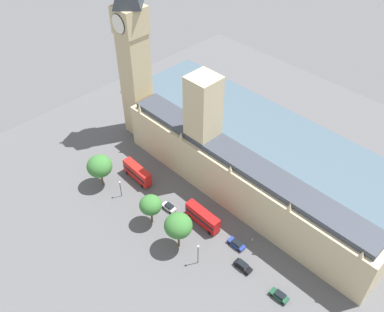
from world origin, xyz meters
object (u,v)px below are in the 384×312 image
Objects in this scene: car_blue_opposite_hall at (237,244)px; street_lamp_slot_11 at (198,251)px; plane_tree_far_end at (178,226)px; double_decker_bus_by_river_gate at (203,217)px; plane_tree_under_trees at (151,205)px; street_lamp_slot_10 at (120,186)px; clock_tower at (133,51)px; parliament_building at (235,174)px; double_decker_bus_kerbside at (137,172)px; car_dark_green_midblock at (279,296)px; car_white_near_tower at (169,207)px; plane_tree_corner at (100,166)px; car_black_trailing at (243,266)px; pedestrian_leading at (252,241)px.

street_lamp_slot_11 is at bearing 162.32° from car_blue_opposite_hall.
street_lamp_slot_11 is at bearing 89.12° from plane_tree_far_end.
car_blue_opposite_hall is at bearing 135.50° from plane_tree_far_end.
double_decker_bus_by_river_gate is 1.16× the size of plane_tree_under_trees.
clock_tower is at bearing -139.24° from street_lamp_slot_10.
parliament_building is 31.74m from street_lamp_slot_10.
parliament_building reaches higher than car_blue_opposite_hall.
plane_tree_far_end reaches higher than street_lamp_slot_11.
parliament_building reaches higher than street_lamp_slot_10.
car_blue_opposite_hall is 16.02m from plane_tree_far_end.
plane_tree_under_trees is (7.52, 15.29, 3.96)m from double_decker_bus_kerbside.
car_white_near_tower is at bearing 87.12° from car_dark_green_midblock.
car_dark_green_midblock is (16.17, 27.91, -7.89)m from parliament_building.
plane_tree_corner is 38.22m from street_lamp_slot_11.
car_dark_green_midblock is (17.14, 70.04, -27.93)m from clock_tower.
car_blue_opposite_hall is (-0.97, 10.98, -1.74)m from double_decker_bus_by_river_gate.
street_lamp_slot_10 is (10.11, -33.84, 3.17)m from car_blue_opposite_hall.
double_decker_bus_kerbside is 0.98× the size of plane_tree_far_end.
double_decker_bus_kerbside reaches higher than car_white_near_tower.
double_decker_bus_kerbside reaches higher than car_dark_green_midblock.
plane_tree_under_trees reaches higher than car_black_trailing.
plane_tree_under_trees is at bearing 66.08° from double_decker_bus_kerbside.
car_dark_green_midblock is at bearing 84.57° from double_decker_bus_by_river_gate.
plane_tree_far_end is (23.50, 43.85, -20.94)m from clock_tower.
street_lamp_slot_10 is (7.60, 2.14, 1.43)m from double_decker_bus_kerbside.
street_lamp_slot_10 is at bearing 113.04° from car_white_near_tower.
street_lamp_slot_10 is (23.33, 20.11, -24.76)m from clock_tower.
car_black_trailing is at bearing 46.79° from parliament_building.
plane_tree_under_trees is 0.90× the size of plane_tree_corner.
parliament_building reaches higher than pedestrian_leading.
parliament_building is 11.82× the size of street_lamp_slot_11.
plane_tree_far_end reaches higher than car_blue_opposite_hall.
clock_tower is 6.12× the size of plane_tree_under_trees.
car_black_trailing is at bearing -92.44° from car_white_near_tower.
car_blue_opposite_hall is at bearing 106.63° from street_lamp_slot_10.
car_white_near_tower is at bearing -89.67° from car_black_trailing.
double_decker_bus_kerbside is at bearing -106.71° from plane_tree_far_end.
car_blue_opposite_hall is at bearing 105.00° from plane_tree_corner.
double_decker_bus_kerbside is 15.28m from car_white_near_tower.
plane_tree_under_trees reaches higher than street_lamp_slot_10.
car_dark_green_midblock is 0.78× the size of street_lamp_slot_10.
car_white_near_tower is 19.14m from street_lamp_slot_11.
street_lamp_slot_11 is at bearing 88.84° from plane_tree_under_trees.
car_white_near_tower and car_black_trailing have the same top height.
car_dark_green_midblock is 58.27m from plane_tree_corner.
street_lamp_slot_11 reaches higher than double_decker_bus_by_river_gate.
parliament_building is at bearing -31.89° from car_white_near_tower.
street_lamp_slot_11 is (6.47, -19.35, 3.78)m from car_dark_green_midblock.
clock_tower is 11.91× the size of car_blue_opposite_hall.
double_decker_bus_by_river_gate is 2.30× the size of car_black_trailing.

